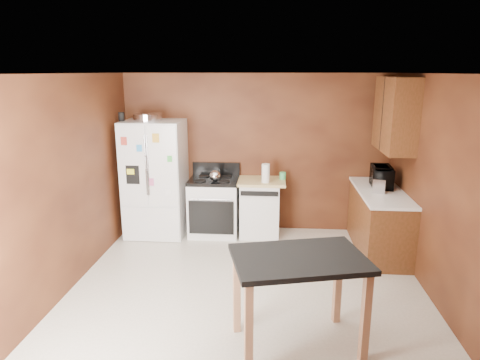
# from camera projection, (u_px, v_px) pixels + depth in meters

# --- Properties ---
(floor) EXTENTS (4.50, 4.50, 0.00)m
(floor) POSITION_uv_depth(u_px,v_px,m) (246.00, 296.00, 4.95)
(floor) COLOR beige
(floor) RESTS_ON ground
(ceiling) EXTENTS (4.50, 4.50, 0.00)m
(ceiling) POSITION_uv_depth(u_px,v_px,m) (247.00, 74.00, 4.34)
(ceiling) COLOR white
(ceiling) RESTS_ON ground
(wall_back) EXTENTS (4.20, 0.00, 4.20)m
(wall_back) POSITION_uv_depth(u_px,v_px,m) (256.00, 153.00, 6.82)
(wall_back) COLOR brown
(wall_back) RESTS_ON ground
(wall_front) EXTENTS (4.20, 0.00, 4.20)m
(wall_front) POSITION_uv_depth(u_px,v_px,m) (221.00, 298.00, 2.47)
(wall_front) COLOR brown
(wall_front) RESTS_ON ground
(wall_left) EXTENTS (0.00, 4.50, 4.50)m
(wall_left) POSITION_uv_depth(u_px,v_px,m) (61.00, 188.00, 4.81)
(wall_left) COLOR brown
(wall_left) RESTS_ON ground
(wall_right) EXTENTS (0.00, 4.50, 4.50)m
(wall_right) POSITION_uv_depth(u_px,v_px,m) (446.00, 196.00, 4.48)
(wall_right) COLOR brown
(wall_right) RESTS_ON ground
(roasting_pan) EXTENTS (0.43, 0.43, 0.11)m
(roasting_pan) POSITION_uv_depth(u_px,v_px,m) (148.00, 117.00, 6.41)
(roasting_pan) COLOR silver
(roasting_pan) RESTS_ON refrigerator
(pen_cup) EXTENTS (0.09, 0.09, 0.13)m
(pen_cup) POSITION_uv_depth(u_px,v_px,m) (121.00, 117.00, 6.36)
(pen_cup) COLOR black
(pen_cup) RESTS_ON refrigerator
(kettle) EXTENTS (0.17, 0.17, 0.17)m
(kettle) POSITION_uv_depth(u_px,v_px,m) (215.00, 176.00, 6.47)
(kettle) COLOR silver
(kettle) RESTS_ON gas_range
(paper_towel) EXTENTS (0.13, 0.13, 0.28)m
(paper_towel) POSITION_uv_depth(u_px,v_px,m) (266.00, 173.00, 6.44)
(paper_towel) COLOR white
(paper_towel) RESTS_ON dishwasher
(green_canister) EXTENTS (0.12, 0.12, 0.11)m
(green_canister) POSITION_uv_depth(u_px,v_px,m) (283.00, 176.00, 6.66)
(green_canister) COLOR #45B466
(green_canister) RESTS_ON dishwasher
(toaster) EXTENTS (0.24, 0.30, 0.20)m
(toaster) POSITION_uv_depth(u_px,v_px,m) (379.00, 185.00, 5.92)
(toaster) COLOR silver
(toaster) RESTS_ON right_cabinets
(microwave) EXTENTS (0.36, 0.51, 0.27)m
(microwave) POSITION_uv_depth(u_px,v_px,m) (382.00, 178.00, 6.15)
(microwave) COLOR black
(microwave) RESTS_ON right_cabinets
(refrigerator) EXTENTS (0.90, 0.80, 1.80)m
(refrigerator) POSITION_uv_depth(u_px,v_px,m) (155.00, 179.00, 6.65)
(refrigerator) COLOR white
(refrigerator) RESTS_ON ground
(gas_range) EXTENTS (0.76, 0.68, 1.10)m
(gas_range) POSITION_uv_depth(u_px,v_px,m) (214.00, 206.00, 6.75)
(gas_range) COLOR white
(gas_range) RESTS_ON ground
(dishwasher) EXTENTS (0.78, 0.63, 0.89)m
(dishwasher) POSITION_uv_depth(u_px,v_px,m) (260.00, 207.00, 6.72)
(dishwasher) COLOR white
(dishwasher) RESTS_ON ground
(right_cabinets) EXTENTS (0.63, 1.58, 2.45)m
(right_cabinets) POSITION_uv_depth(u_px,v_px,m) (384.00, 189.00, 6.01)
(right_cabinets) COLOR brown
(right_cabinets) RESTS_ON ground
(island) EXTENTS (1.34, 1.05, 0.91)m
(island) POSITION_uv_depth(u_px,v_px,m) (299.00, 271.00, 3.88)
(island) COLOR black
(island) RESTS_ON ground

